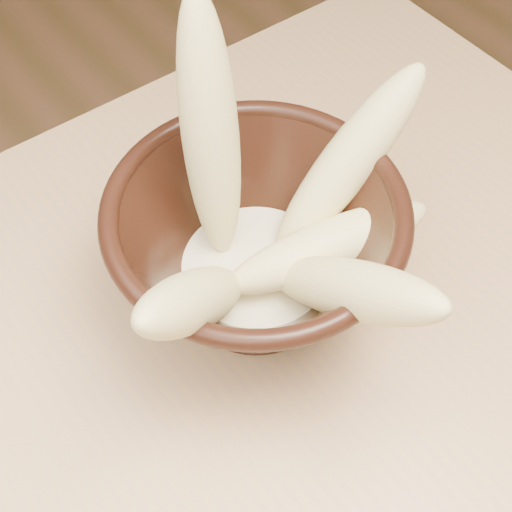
{
  "coord_description": "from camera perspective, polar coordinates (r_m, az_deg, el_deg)",
  "views": [
    {
      "loc": [
        0.05,
        -0.11,
        1.22
      ],
      "look_at": [
        0.23,
        0.13,
        0.81
      ],
      "focal_mm": 50.0,
      "sensor_mm": 36.0,
      "label": 1
    }
  ],
  "objects": [
    {
      "name": "banana_upright",
      "position": [
        0.48,
        -3.67,
        9.64
      ],
      "size": [
        0.07,
        0.1,
        0.2
      ],
      "primitive_type": "ellipsoid",
      "rotation": [
        0.26,
        0.0,
        2.71
      ],
      "color": "#F0E08D",
      "rests_on": "bowl"
    },
    {
      "name": "milk_puddle",
      "position": [
        0.53,
        0.0,
        -1.16
      ],
      "size": [
        0.12,
        0.12,
        0.02
      ],
      "primitive_type": "cylinder",
      "color": "beige",
      "rests_on": "bowl"
    },
    {
      "name": "banana_front",
      "position": [
        0.45,
        7.4,
        -2.61
      ],
      "size": [
        0.05,
        0.16,
        0.14
      ],
      "primitive_type": "ellipsoid",
      "rotation": [
        0.87,
        0.0,
        0.07
      ],
      "color": "#F0E08D",
      "rests_on": "bowl"
    },
    {
      "name": "banana_across",
      "position": [
        0.51,
        5.84,
        0.76
      ],
      "size": [
        0.16,
        0.07,
        0.05
      ],
      "primitive_type": "ellipsoid",
      "rotation": [
        1.5,
        0.0,
        1.34
      ],
      "color": "#F0E08D",
      "rests_on": "bowl"
    },
    {
      "name": "banana_right",
      "position": [
        0.52,
        7.33,
        7.4
      ],
      "size": [
        0.15,
        0.04,
        0.14
      ],
      "primitive_type": "ellipsoid",
      "rotation": [
        0.81,
        0.0,
        1.59
      ],
      "color": "#F0E08D",
      "rests_on": "bowl"
    },
    {
      "name": "bowl",
      "position": [
        0.51,
        0.0,
        0.65
      ],
      "size": [
        0.21,
        0.21,
        0.11
      ],
      "rotation": [
        0.0,
        0.0,
        0.19
      ],
      "color": "black",
      "rests_on": "table"
    },
    {
      "name": "banana_left",
      "position": [
        0.44,
        -4.98,
        -3.54
      ],
      "size": [
        0.14,
        0.1,
        0.14
      ],
      "primitive_type": "ellipsoid",
      "rotation": [
        0.77,
        0.0,
        -1.05
      ],
      "color": "#F0E08D",
      "rests_on": "bowl"
    }
  ]
}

